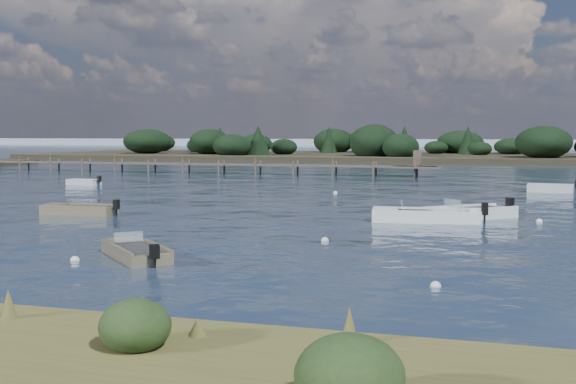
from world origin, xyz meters
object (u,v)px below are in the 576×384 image
(tender_far_grey_b, at_px, (550,190))
(dinghy_near_olive, at_px, (136,254))
(dinghy_mid_white_b, at_px, (469,215))
(dinghy_mid_grey, at_px, (79,212))
(tender_far_grey, at_px, (84,184))
(dinghy_mid_white_a, at_px, (425,218))
(jetty, at_px, (186,164))

(tender_far_grey_b, distance_m, dinghy_near_olive, 38.16)
(tender_far_grey_b, bearing_deg, dinghy_mid_white_b, -104.79)
(dinghy_mid_grey, relative_size, tender_far_grey, 1.33)
(tender_far_grey, xyz_separation_m, dinghy_mid_white_b, (32.70, -15.36, 0.03))
(dinghy_mid_white_a, height_order, tender_far_grey_b, dinghy_mid_white_a)
(tender_far_grey_b, height_order, dinghy_mid_grey, tender_far_grey_b)
(tender_far_grey_b, distance_m, jetty, 41.15)
(dinghy_mid_white_a, bearing_deg, dinghy_mid_grey, -173.06)
(dinghy_mid_white_a, distance_m, tender_far_grey, 35.24)
(dinghy_mid_white_a, xyz_separation_m, tender_far_grey_b, (7.08, 21.06, 0.00))
(tender_far_grey, bearing_deg, dinghy_near_olive, -54.74)
(dinghy_mid_white_a, xyz_separation_m, dinghy_mid_white_b, (2.06, 2.04, -0.00))
(tender_far_grey_b, bearing_deg, jetty, 156.10)
(tender_far_grey_b, height_order, tender_far_grey, tender_far_grey_b)
(dinghy_mid_white_b, bearing_deg, tender_far_grey_b, 75.21)
(dinghy_mid_grey, xyz_separation_m, jetty, (-12.17, 39.96, 0.84))
(tender_far_grey, bearing_deg, dinghy_mid_grey, -57.98)
(jetty, bearing_deg, dinghy_near_olive, -66.96)
(tender_far_grey_b, relative_size, jetty, 0.06)
(tender_far_grey_b, xyz_separation_m, dinghy_mid_grey, (-25.45, -23.29, -0.03))
(tender_far_grey_b, distance_m, tender_far_grey, 37.90)
(dinghy_near_olive, bearing_deg, dinghy_mid_grey, 130.26)
(tender_far_grey_b, bearing_deg, tender_far_grey, -174.46)
(tender_far_grey_b, bearing_deg, dinghy_mid_white_a, -108.58)
(dinghy_mid_white_b, xyz_separation_m, jetty, (-32.60, 35.69, 0.81))
(dinghy_mid_white_a, distance_m, dinghy_mid_grey, 18.51)
(dinghy_near_olive, bearing_deg, tender_far_grey, 125.26)
(dinghy_mid_white_a, bearing_deg, tender_far_grey, 150.42)
(dinghy_near_olive, relative_size, dinghy_mid_white_b, 0.79)
(tender_far_grey_b, xyz_separation_m, dinghy_near_olive, (-15.74, -34.76, -0.04))
(tender_far_grey, distance_m, dinghy_near_olive, 38.08)
(tender_far_grey_b, bearing_deg, dinghy_near_olive, -114.37)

